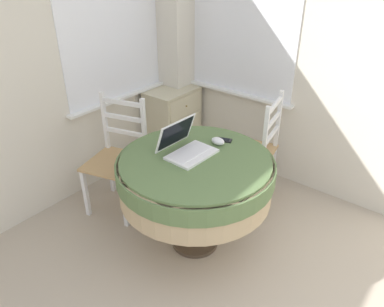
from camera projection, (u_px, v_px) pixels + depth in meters
name	position (u px, v px, depth m)	size (l,w,h in m)	color
corner_room_shell	(198.00, 68.00, 2.67)	(4.59, 4.83, 2.55)	beige
round_dining_table	(195.00, 175.00, 2.64)	(1.11, 1.11, 0.76)	#4C3D2D
laptop	(186.00, 147.00, 2.61)	(0.35, 0.32, 0.23)	white
computer_mouse	(218.00, 141.00, 2.74)	(0.07, 0.11, 0.05)	white
cell_phone	(224.00, 140.00, 2.80)	(0.09, 0.13, 0.01)	black
dining_chair_near_back_window	(118.00, 159.00, 3.15)	(0.54, 0.54, 0.99)	tan
dining_chair_near_right_window	(253.00, 151.00, 3.27)	(0.51, 0.52, 0.99)	tan
corner_cabinet	(173.00, 122.00, 4.01)	(0.56, 0.39, 0.75)	beige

